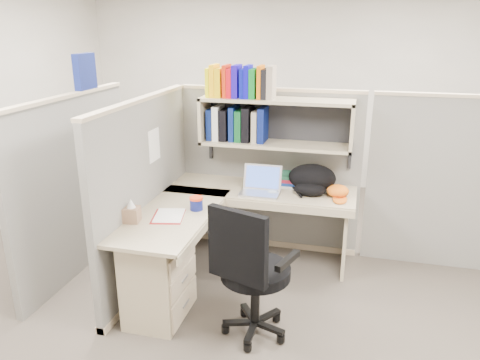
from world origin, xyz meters
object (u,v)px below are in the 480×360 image
(snack_canister, at_px, (196,203))
(laptop, at_px, (260,181))
(desk, at_px, (190,253))
(backpack, at_px, (311,180))
(task_chair, at_px, (252,292))

(snack_canister, bearing_deg, laptop, 49.06)
(snack_canister, bearing_deg, desk, -87.98)
(snack_canister, bearing_deg, backpack, 36.51)
(laptop, relative_size, task_chair, 0.33)
(snack_canister, xyz_separation_m, task_chair, (0.61, -0.56, -0.41))
(backpack, relative_size, task_chair, 0.41)
(laptop, distance_m, task_chair, 1.17)
(laptop, bearing_deg, desk, -120.96)
(snack_canister, relative_size, task_chair, 0.11)
(desk, bearing_deg, laptop, 59.28)
(laptop, height_order, backpack, backpack)
(laptop, bearing_deg, snack_canister, -131.18)
(backpack, xyz_separation_m, snack_canister, (-0.88, -0.65, -0.07))
(desk, distance_m, laptop, 0.93)
(backpack, height_order, task_chair, task_chair)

